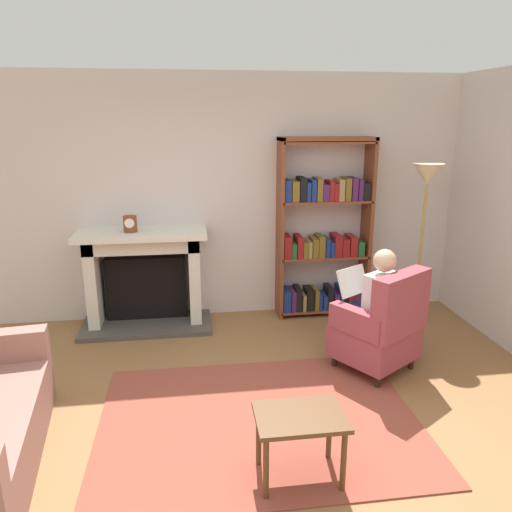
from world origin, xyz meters
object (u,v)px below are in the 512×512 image
fireplace (145,275)px  mantel_clock (130,224)px  bookshelf (323,234)px  seated_reader (372,303)px  floor_lamp (426,190)px  side_table (300,425)px  armchair_reading (381,327)px

fireplace → mantel_clock: 0.61m
mantel_clock → bookshelf: 2.12m
seated_reader → fireplace: bearing=-64.0°
bookshelf → floor_lamp: 1.19m
seated_reader → side_table: size_ratio=2.04×
seated_reader → side_table: seated_reader is taller
armchair_reading → floor_lamp: size_ratio=0.55×
floor_lamp → bookshelf: bearing=153.5°
mantel_clock → seated_reader: bearing=-28.0°
fireplace → floor_lamp: floor_lamp is taller
side_table → floor_lamp: bearing=50.5°
mantel_clock → bookshelf: bookshelf is taller
mantel_clock → bookshelf: (2.10, 0.14, -0.20)m
armchair_reading → seated_reader: 0.23m
fireplace → side_table: fireplace is taller
bookshelf → seated_reader: bearing=-85.4°
fireplace → floor_lamp: bearing=-8.5°
armchair_reading → side_table: bearing=18.0°
armchair_reading → side_table: 1.62m
floor_lamp → fireplace: bearing=171.5°
armchair_reading → side_table: size_ratio=1.73×
bookshelf → floor_lamp: bookshelf is taller
side_table → floor_lamp: 3.05m
fireplace → floor_lamp: 3.12m
seated_reader → armchair_reading: bearing=90.0°
bookshelf → floor_lamp: (0.95, -0.47, 0.55)m
fireplace → seated_reader: size_ratio=1.22×
mantel_clock → side_table: (1.25, -2.53, -0.78)m
armchair_reading → floor_lamp: (0.78, 0.94, 1.08)m
fireplace → floor_lamp: (2.94, -0.44, 0.93)m
fireplace → bookshelf: size_ratio=0.69×
side_table → floor_lamp: size_ratio=0.32×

